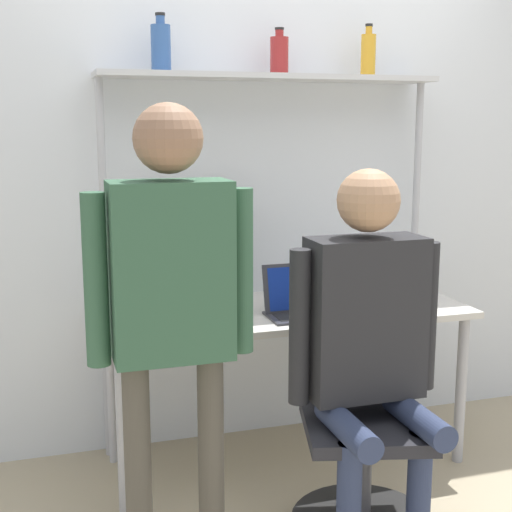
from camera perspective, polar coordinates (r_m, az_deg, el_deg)
The scene contains 13 objects.
ground_plane at distance 3.27m, azimuth 4.33°, elevation -18.43°, with size 12.00×12.00×0.00m, color tan.
wall_back at distance 3.56m, azimuth 0.27°, elevation 6.83°, with size 8.00×0.06×2.70m.
desk at distance 3.33m, azimuth 2.19°, elevation -5.47°, with size 1.69×0.68×0.74m.
shelf_unit at distance 3.38m, azimuth 1.18°, elevation 9.59°, with size 1.60×0.27×1.80m.
monitor at distance 3.33m, azimuth -5.62°, elevation 0.49°, with size 0.48×0.18×0.48m.
laptop at distance 3.19m, azimuth 3.92°, elevation -3.58°, with size 0.36×0.22×0.22m.
cell_phone at distance 3.29m, azimuth 8.22°, elevation -4.26°, with size 0.07×0.15×0.01m.
office_chair at distance 2.92m, azimuth 8.49°, elevation -15.91°, with size 0.56×0.56×0.92m.
person_seated at distance 2.68m, azimuth 9.00°, elevation -5.54°, with size 0.60×0.48×1.42m.
person_standing at distance 2.33m, azimuth -6.79°, elevation -2.71°, with size 0.55×0.22×1.65m.
bottle_amber at distance 3.58m, azimuth 8.97°, elevation 15.66°, with size 0.07×0.07×0.24m.
bottle_red at distance 3.41m, azimuth 1.87°, elevation 15.80°, with size 0.08×0.08×0.21m.
bottle_blue at distance 3.27m, azimuth -7.62°, elevation 16.24°, with size 0.09×0.09×0.25m.
Camera 1 is at (-1.07, -2.65, 1.58)m, focal length 50.00 mm.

